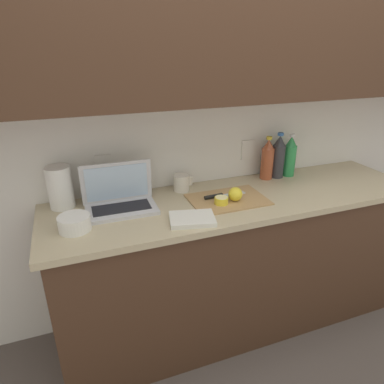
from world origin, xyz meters
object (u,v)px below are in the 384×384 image
lemon_whole_beside (235,194)px  bowl_white (74,223)px  lemon_half_cut (221,200)px  bottle_water_clear (267,160)px  knife (218,196)px  measuring_cup (182,183)px  paper_towel_roll (60,187)px  bottle_green_soda (290,157)px  cutting_board (228,199)px  bottle_oil_tall (278,157)px  laptop (120,198)px

lemon_whole_beside → bowl_white: (-0.84, -0.02, -0.01)m
lemon_half_cut → bottle_water_clear: bottle_water_clear is taller
knife → bottle_water_clear: (0.42, 0.18, 0.11)m
measuring_cup → paper_towel_roll: paper_towel_roll is taller
knife → bottle_green_soda: bottle_green_soda is taller
bowl_white → cutting_board: bearing=3.6°
knife → bowl_white: bowl_white is taller
bottle_water_clear → paper_towel_roll: bottle_water_clear is taller
lemon_whole_beside → measuring_cup: bearing=131.4°
knife → paper_towel_roll: 0.85m
cutting_board → bottle_oil_tall: 0.53m
paper_towel_roll → bottle_green_soda: bearing=-0.4°
cutting_board → bowl_white: 0.82m
lemon_whole_beside → bottle_oil_tall: bottle_oil_tall is taller
laptop → bowl_white: size_ratio=2.50×
lemon_half_cut → bottle_water_clear: 0.52m
lemon_whole_beside → bottle_oil_tall: 0.51m
bottle_oil_tall → lemon_half_cut: bearing=-153.1°
bowl_white → paper_towel_roll: paper_towel_roll is taller
cutting_board → lemon_half_cut: bearing=-144.2°
measuring_cup → bowl_white: 0.68m
knife → lemon_whole_beside: (0.07, -0.07, 0.03)m
laptop → paper_towel_roll: laptop is taller
bottle_oil_tall → lemon_whole_beside: bearing=-149.6°
cutting_board → bottle_green_soda: bottle_green_soda is taller
bottle_oil_tall → measuring_cup: bottle_oil_tall is taller
cutting_board → measuring_cup: 0.30m
knife → bottle_oil_tall: bearing=15.7°
lemon_half_cut → bottle_oil_tall: 0.59m
laptop → knife: 0.54m
knife → bowl_white: size_ratio=1.72×
measuring_cup → bowl_white: bearing=-156.3°
lemon_whole_beside → bottle_water_clear: size_ratio=0.28×
laptop → bottle_water_clear: bearing=7.3°
knife → measuring_cup: size_ratio=2.22×
laptop → bowl_white: 0.29m
cutting_board → knife: bearing=137.4°
laptop → knife: bearing=-6.9°
bottle_green_soda → bottle_water_clear: (-0.17, -0.00, -0.00)m
bottle_water_clear → lemon_whole_beside: bearing=-144.2°
laptop → bottle_green_soda: size_ratio=1.34×
bowl_white → paper_towel_roll: bearing=99.7°
measuring_cup → bottle_water_clear: bearing=-0.1°
lemon_half_cut → bottle_oil_tall: bearing=26.9°
laptop → bottle_oil_tall: bottle_oil_tall is taller
bowl_white → bottle_oil_tall: bearing=12.0°
lemon_whole_beside → paper_towel_roll: (-0.89, 0.26, 0.07)m
bottle_green_soda → lemon_half_cut: bearing=-156.6°
bottle_oil_tall → paper_towel_roll: 1.32m
bottle_green_soda → bottle_oil_tall: bearing=-180.0°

